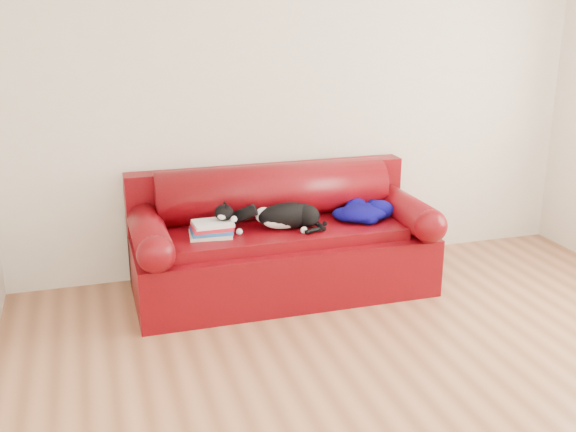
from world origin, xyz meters
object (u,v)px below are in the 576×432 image
object	(u,v)px
sofa_base	(282,259)
cat	(287,216)
book_stack	(212,229)
blanket	(363,211)

from	to	relation	value
sofa_base	cat	distance (m)	0.36
sofa_base	cat	world-z (taller)	cat
sofa_base	cat	bearing A→B (deg)	-78.63
book_stack	sofa_base	bearing A→B (deg)	9.36
cat	book_stack	bearing A→B (deg)	-153.87
sofa_base	blanket	distance (m)	0.68
sofa_base	book_stack	distance (m)	0.61
blanket	cat	bearing A→B (deg)	-176.99
sofa_base	cat	size ratio (longest dim) A/B	3.61
sofa_base	book_stack	bearing A→B (deg)	-170.64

